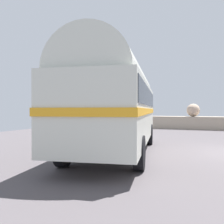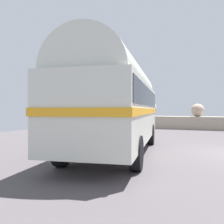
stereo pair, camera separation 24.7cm
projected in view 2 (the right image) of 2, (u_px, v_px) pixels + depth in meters
vintage_coach at (117, 100)px, 9.50m from camera, size 3.91×8.87×3.70m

